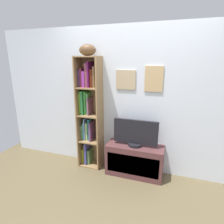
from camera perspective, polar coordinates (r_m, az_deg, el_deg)
ground at (r=2.57m, az=-0.20°, el=-29.26°), size 5.20×5.20×0.04m
back_wall at (r=2.98m, az=6.83°, el=3.09°), size 4.80×0.08×2.30m
bookshelf at (r=3.14m, az=-7.06°, el=-0.08°), size 0.38×0.28×1.85m
football at (r=2.98m, az=-7.45°, el=18.18°), size 0.28×0.20×0.17m
tv_stand at (r=3.11m, az=6.87°, el=-14.28°), size 0.89×0.35×0.50m
television at (r=2.91m, az=7.16°, el=-6.46°), size 0.68×0.22×0.42m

